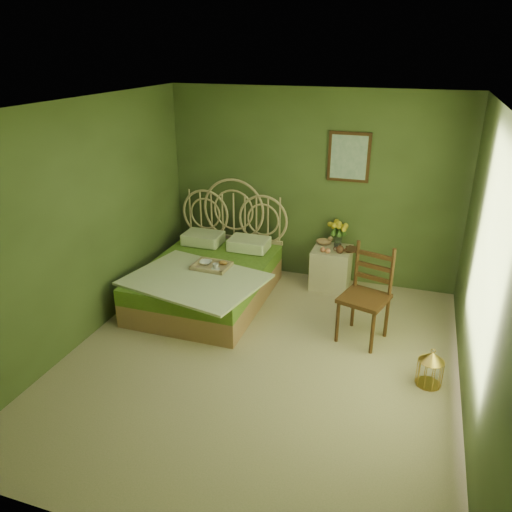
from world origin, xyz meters
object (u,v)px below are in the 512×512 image
(chair, at_px, (366,288))
(birdcage, at_px, (430,369))
(bed, at_px, (209,277))
(nightstand, at_px, (332,262))

(chair, height_order, birdcage, chair)
(bed, relative_size, nightstand, 2.24)
(nightstand, xyz_separation_m, chair, (0.58, -1.14, 0.25))
(bed, height_order, chair, bed)
(chair, bearing_deg, bed, -171.63)
(chair, relative_size, birdcage, 2.94)
(chair, distance_m, birdcage, 1.11)
(bed, relative_size, birdcage, 5.99)
(bed, distance_m, chair, 2.07)
(bed, height_order, nightstand, bed)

